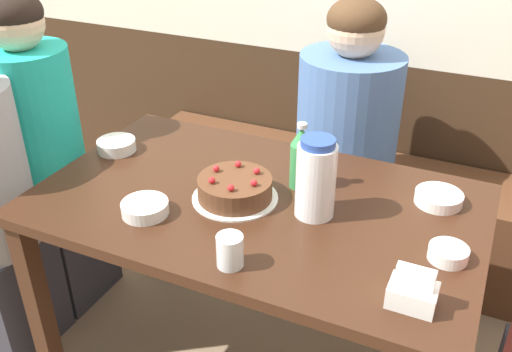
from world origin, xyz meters
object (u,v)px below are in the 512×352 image
object	(u,v)px
napkin_holder	(413,292)
bowl_soup_white	(117,145)
soju_bottle	(301,157)
bowl_rice_small	(439,198)
birthday_cake	(235,189)
bowl_sauce_shallow	(145,208)
water_pitcher	(315,179)
bench_seat	(332,204)
person_grey_tee	(45,166)
bowl_side_dish	(448,253)
person_teal_shirt	(345,150)
glass_water_tall	(230,251)

from	to	relation	value
napkin_holder	bowl_soup_white	size ratio (longest dim) A/B	0.83
soju_bottle	bowl_rice_small	size ratio (longest dim) A/B	1.53
birthday_cake	bowl_sauce_shallow	world-z (taller)	birthday_cake
water_pitcher	bench_seat	bearing A→B (deg)	102.40
bench_seat	soju_bottle	distance (m)	0.93
person_grey_tee	bench_seat	bearing A→B (deg)	39.12
birthday_cake	bowl_sauce_shallow	xyz separation A→B (m)	(-0.20, -0.18, -0.02)
bowl_side_dish	soju_bottle	bearing A→B (deg)	158.70
napkin_holder	person_teal_shirt	distance (m)	1.03
bench_seat	glass_water_tall	xyz separation A→B (m)	(0.07, -1.14, 0.54)
napkin_holder	person_teal_shirt	xyz separation A→B (m)	(-0.43, 0.93, -0.16)
bowl_rice_small	bowl_sauce_shallow	world-z (taller)	bowl_sauce_shallow
bowl_rice_small	glass_water_tall	world-z (taller)	glass_water_tall
napkin_holder	person_grey_tee	distance (m)	1.49
water_pitcher	bowl_rice_small	size ratio (longest dim) A/B	1.71
birthday_cake	person_teal_shirt	xyz separation A→B (m)	(0.15, 0.68, -0.15)
bowl_rice_small	bench_seat	bearing A→B (deg)	128.91
bowl_sauce_shallow	person_grey_tee	world-z (taller)	person_grey_tee
birthday_cake	bowl_rice_small	size ratio (longest dim) A/B	1.85
water_pitcher	bowl_side_dish	size ratio (longest dim) A/B	2.36
water_pitcher	bowl_soup_white	size ratio (longest dim) A/B	1.81
bench_seat	person_teal_shirt	world-z (taller)	person_teal_shirt
bowl_rice_small	glass_water_tall	xyz separation A→B (m)	(-0.43, -0.52, 0.03)
water_pitcher	bowl_side_dish	bearing A→B (deg)	-7.74
bench_seat	bowl_side_dish	distance (m)	1.17
bowl_sauce_shallow	person_grey_tee	xyz separation A→B (m)	(-0.67, 0.28, -0.15)
water_pitcher	bowl_side_dish	xyz separation A→B (m)	(0.38, -0.05, -0.10)
birthday_cake	water_pitcher	bearing A→B (deg)	4.14
water_pitcher	bowl_sauce_shallow	bearing A→B (deg)	-155.72
soju_bottle	person_teal_shirt	world-z (taller)	person_teal_shirt
bowl_soup_white	bowl_sauce_shallow	distance (m)	0.43
bowl_soup_white	glass_water_tall	world-z (taller)	glass_water_tall
bowl_side_dish	person_grey_tee	bearing A→B (deg)	174.97
bowl_sauce_shallow	soju_bottle	bearing A→B (deg)	43.71
napkin_holder	person_grey_tee	world-z (taller)	person_grey_tee
birthday_cake	bowl_soup_white	world-z (taller)	birthday_cake
bench_seat	soju_bottle	world-z (taller)	soju_bottle
birthday_cake	person_grey_tee	distance (m)	0.89
bowl_side_dish	bowl_sauce_shallow	xyz separation A→B (m)	(-0.83, -0.15, 0.00)
bowl_sauce_shallow	bench_seat	bearing A→B (deg)	75.88
person_grey_tee	water_pitcher	bearing A→B (deg)	-4.08
soju_bottle	bowl_side_dish	bearing A→B (deg)	-21.30
soju_bottle	bowl_sauce_shallow	size ratio (longest dim) A/B	1.57
napkin_holder	bowl_side_dish	bearing A→B (deg)	76.33
person_teal_shirt	bowl_rice_small	bearing A→B (deg)	42.56
birthday_cake	water_pitcher	size ratio (longest dim) A/B	1.08
bowl_soup_white	person_grey_tee	xyz separation A→B (m)	(-0.35, -0.01, -0.16)
bench_seat	bowl_soup_white	size ratio (longest dim) A/B	13.59
bowl_soup_white	bowl_sauce_shallow	bearing A→B (deg)	-42.59
person_teal_shirt	bowl_side_dish	bearing A→B (deg)	33.85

